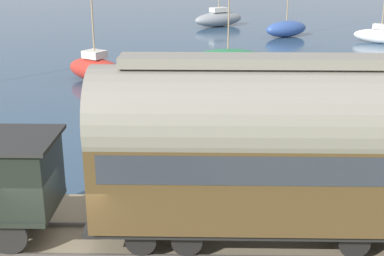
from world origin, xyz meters
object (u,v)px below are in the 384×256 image
object	(u,v)px
sailboat_gray	(219,18)
rowboat_mid_harbor	(269,143)
sailboat_red	(95,68)
sailboat_white	(381,35)
sailboat_blue	(286,28)
sailboat_green	(228,58)
passenger_coach	(271,145)

from	to	relation	value
sailboat_gray	rowboat_mid_harbor	bearing A→B (deg)	150.09
sailboat_red	rowboat_mid_harbor	distance (m)	14.58
sailboat_white	sailboat_red	bearing A→B (deg)	156.12
sailboat_red	rowboat_mid_harbor	xyz separation A→B (m)	(-11.18, -9.33, -0.62)
sailboat_gray	sailboat_blue	bearing A→B (deg)	-169.86
sailboat_white	rowboat_mid_harbor	size ratio (longest dim) A/B	4.34
sailboat_green	sailboat_red	bearing A→B (deg)	112.12
sailboat_red	sailboat_gray	size ratio (longest dim) A/B	0.74
sailboat_red	sailboat_gray	world-z (taller)	sailboat_gray
passenger_coach	sailboat_white	xyz separation A→B (m)	(33.86, -13.50, -2.53)
sailboat_blue	rowboat_mid_harbor	world-z (taller)	sailboat_blue
sailboat_blue	sailboat_green	world-z (taller)	sailboat_blue
passenger_coach	sailboat_red	bearing A→B (deg)	22.64
passenger_coach	rowboat_mid_harbor	world-z (taller)	passenger_coach
sailboat_blue	sailboat_green	size ratio (longest dim) A/B	1.26
sailboat_gray	sailboat_red	bearing A→B (deg)	129.55
passenger_coach	sailboat_red	world-z (taller)	sailboat_red
sailboat_blue	rowboat_mid_harbor	xyz separation A→B (m)	(-28.67, 4.84, -0.60)
passenger_coach	sailboat_blue	distance (m)	37.77
sailboat_blue	rowboat_mid_harbor	bearing A→B (deg)	141.82
sailboat_green	sailboat_red	xyz separation A→B (m)	(-4.09, 8.26, 0.12)
passenger_coach	sailboat_gray	size ratio (longest dim) A/B	0.94
passenger_coach	rowboat_mid_harbor	xyz separation A→B (m)	(8.55, -1.10, -3.08)
sailboat_blue	sailboat_gray	size ratio (longest dim) A/B	1.00
sailboat_white	rowboat_mid_harbor	bearing A→B (deg)	-173.01
sailboat_green	sailboat_gray	distance (m)	20.09
sailboat_red	rowboat_mid_harbor	world-z (taller)	sailboat_red
sailboat_white	passenger_coach	bearing A→B (deg)	-168.65
sailboat_red	rowboat_mid_harbor	size ratio (longest dim) A/B	3.19
rowboat_mid_harbor	sailboat_blue	bearing A→B (deg)	28.56
sailboat_green	sailboat_blue	bearing A→B (deg)	-28.06
rowboat_mid_harbor	passenger_coach	bearing A→B (deg)	-149.21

